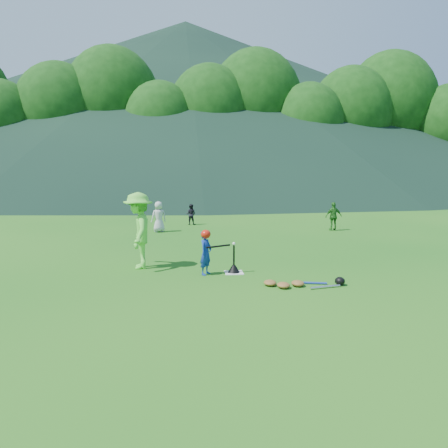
% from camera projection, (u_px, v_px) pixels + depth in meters
% --- Properties ---
extents(ground, '(120.00, 120.00, 0.00)m').
position_uv_depth(ground, '(234.00, 273.00, 10.80)').
color(ground, '#165814').
rests_on(ground, ground).
extents(home_plate, '(0.45, 0.45, 0.02)m').
position_uv_depth(home_plate, '(234.00, 273.00, 10.80)').
color(home_plate, silver).
rests_on(home_plate, ground).
extents(baseball, '(0.08, 0.08, 0.08)m').
position_uv_depth(baseball, '(234.00, 244.00, 10.70)').
color(baseball, white).
rests_on(baseball, batting_tee).
extents(batter_child, '(0.43, 0.47, 1.08)m').
position_uv_depth(batter_child, '(206.00, 253.00, 10.59)').
color(batter_child, navy).
rests_on(batter_child, ground).
extents(adult_coach, '(0.80, 1.31, 1.97)m').
position_uv_depth(adult_coach, '(139.00, 230.00, 11.22)').
color(adult_coach, '#65DE41').
rests_on(adult_coach, ground).
extents(fielder_a, '(0.70, 0.58, 1.24)m').
position_uv_depth(fielder_a, '(159.00, 217.00, 17.55)').
color(fielder_a, '#B9B9B9').
rests_on(fielder_a, ground).
extents(fielder_b, '(0.55, 0.49, 0.94)m').
position_uv_depth(fielder_b, '(191.00, 214.00, 19.80)').
color(fielder_b, black).
rests_on(fielder_b, ground).
extents(fielder_c, '(0.71, 0.33, 1.18)m').
position_uv_depth(fielder_c, '(334.00, 216.00, 17.96)').
color(fielder_c, '#256B20').
rests_on(fielder_c, ground).
extents(batting_tee, '(0.30, 0.30, 0.68)m').
position_uv_depth(batting_tee, '(234.00, 268.00, 10.78)').
color(batting_tee, black).
rests_on(batting_tee, home_plate).
extents(batter_gear, '(0.72, 0.29, 0.44)m').
position_uv_depth(batter_gear, '(207.00, 235.00, 10.53)').
color(batter_gear, red).
rests_on(batter_gear, ground).
extents(equipment_pile, '(1.80, 0.59, 0.19)m').
position_uv_depth(equipment_pile, '(298.00, 283.00, 9.59)').
color(equipment_pile, olive).
rests_on(equipment_pile, ground).
extents(outfield_fence, '(70.07, 0.08, 1.33)m').
position_uv_depth(outfield_fence, '(196.00, 189.00, 38.34)').
color(outfield_fence, gray).
rests_on(outfield_fence, ground).
extents(tree_line, '(70.04, 11.40, 14.82)m').
position_uv_depth(tree_line, '(195.00, 110.00, 43.14)').
color(tree_line, '#382314').
rests_on(tree_line, ground).
extents(distant_hills, '(155.00, 140.00, 32.00)m').
position_uv_depth(distant_hills, '(149.00, 106.00, 88.86)').
color(distant_hills, black).
rests_on(distant_hills, ground).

